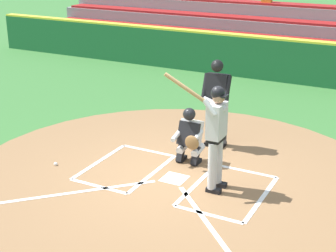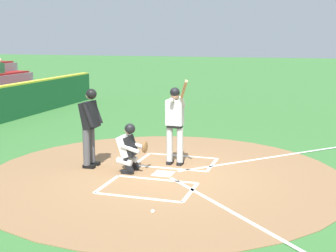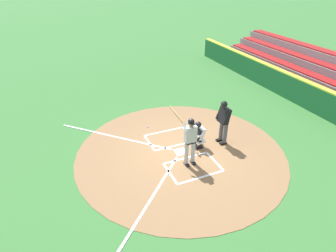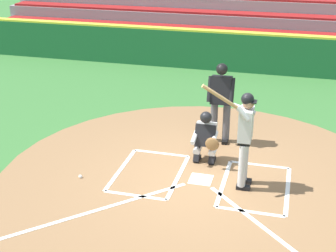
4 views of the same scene
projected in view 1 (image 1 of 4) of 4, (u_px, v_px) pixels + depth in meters
name	position (u px, v px, depth m)	size (l,w,h in m)	color
ground_plane	(174.00, 179.00, 9.35)	(120.00, 120.00, 0.00)	#387033
dirt_circle	(174.00, 179.00, 9.35)	(8.00, 8.00, 0.01)	olive
home_plate_and_chalk	(151.00, 199.00, 8.62)	(7.93, 4.91, 0.01)	white
batter	(216.00, 131.00, 8.59)	(0.93, 0.71, 2.13)	#BCBCBC
catcher	(190.00, 135.00, 9.82)	(0.59, 0.61, 1.13)	black
plate_umpire	(217.00, 97.00, 10.46)	(0.59, 0.42, 1.86)	#4C4C51
baseball	(56.00, 164.00, 9.88)	(0.07, 0.07, 0.07)	white
backstop_wall	(287.00, 60.00, 15.36)	(22.00, 0.36, 1.31)	#1E6033
bleacher_stand	(309.00, 43.00, 17.58)	(20.00, 3.40, 2.55)	gray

